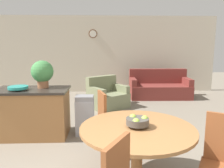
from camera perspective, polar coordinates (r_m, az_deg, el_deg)
name	(u,v)px	position (r m, az deg, el deg)	size (l,w,h in m)	color
wall_back	(104,54)	(7.91, -2.00, 7.73)	(8.00, 0.09, 2.70)	beige
dining_table	(137,141)	(2.58, 6.57, -14.61)	(1.30, 1.30, 0.75)	#9E6B3D
dining_chair_near_right	(224,160)	(2.53, 27.12, -17.36)	(0.58, 0.58, 0.98)	brown
dining_chair_far_side	(109,121)	(3.35, -0.75, -9.51)	(0.51, 0.51, 0.98)	brown
fruit_bowl	(138,121)	(2.50, 6.70, -9.60)	(0.26, 0.26, 0.13)	#4C4742
kitchen_island	(32,112)	(4.30, -20.06, -6.99)	(1.33, 0.74, 0.89)	#9E6B3D
teal_bowl	(18,88)	(4.16, -23.33, -0.87)	(0.34, 0.34, 0.07)	teal
potted_plant	(42,72)	(4.22, -17.73, 2.90)	(0.40, 0.40, 0.50)	#A36642
trash_bin	(85,115)	(4.15, -7.09, -8.14)	(0.34, 0.27, 0.75)	#9E9EA3
couch	(159,88)	(7.25, 12.25, -1.04)	(1.91, 0.93, 0.90)	maroon
armchair	(107,97)	(5.93, -1.27, -3.41)	(1.21, 1.19, 0.83)	#7A7F5B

